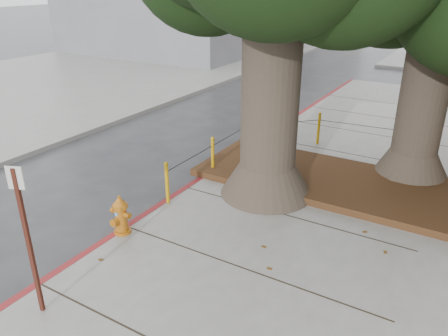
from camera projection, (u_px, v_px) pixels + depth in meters
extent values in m
plane|color=#28282B|center=(213.00, 265.00, 7.57)|extent=(140.00, 140.00, 0.00)
cube|color=slate|center=(84.00, 75.00, 21.99)|extent=(14.00, 60.00, 0.15)
cube|color=maroon|center=(198.00, 182.00, 10.45)|extent=(0.14, 26.00, 0.16)
cube|color=black|center=(335.00, 182.00, 10.12)|extent=(6.40, 2.60, 0.16)
cone|color=#4C3F33|center=(267.00, 178.00, 9.64)|extent=(2.04, 2.04, 0.70)
cylinder|color=#4C3F33|center=(271.00, 88.00, 8.82)|extent=(1.20, 1.20, 4.22)
cone|color=#4C3F33|center=(411.00, 164.00, 10.38)|extent=(1.77, 1.77, 0.70)
cylinder|color=#4C3F33|center=(425.00, 89.00, 9.65)|extent=(1.04, 1.04, 3.84)
cylinder|color=#CB920B|center=(167.00, 184.00, 9.17)|extent=(0.08, 0.08, 0.90)
sphere|color=#CB920B|center=(166.00, 164.00, 8.99)|extent=(0.09, 0.09, 0.09)
cylinder|color=#CB920B|center=(213.00, 156.00, 10.58)|extent=(0.08, 0.08, 0.90)
sphere|color=#CB920B|center=(213.00, 139.00, 10.40)|extent=(0.09, 0.09, 0.09)
cylinder|color=#CB920B|center=(248.00, 135.00, 12.00)|extent=(0.08, 0.08, 0.90)
sphere|color=#CB920B|center=(248.00, 119.00, 11.82)|extent=(0.09, 0.09, 0.09)
cylinder|color=#CB920B|center=(319.00, 129.00, 12.47)|extent=(0.08, 0.08, 0.90)
sphere|color=#CB920B|center=(320.00, 114.00, 12.29)|extent=(0.09, 0.09, 0.09)
cylinder|color=#CB920B|center=(400.00, 140.00, 11.60)|extent=(0.08, 0.08, 0.90)
sphere|color=#CB920B|center=(403.00, 124.00, 11.42)|extent=(0.09, 0.09, 0.09)
cylinder|color=black|center=(191.00, 158.00, 9.77)|extent=(0.02, 1.80, 0.02)
cylinder|color=black|center=(231.00, 135.00, 11.18)|extent=(0.02, 1.80, 0.02)
cylinder|color=black|center=(284.00, 123.00, 12.13)|extent=(1.51, 1.51, 0.02)
cylinder|color=black|center=(359.00, 125.00, 11.93)|extent=(2.20, 0.22, 0.02)
cylinder|color=#B96413|center=(123.00, 231.00, 8.24)|extent=(0.33, 0.33, 0.06)
cylinder|color=#B96413|center=(121.00, 219.00, 8.13)|extent=(0.23, 0.23, 0.50)
cylinder|color=#B96413|center=(120.00, 206.00, 8.03)|extent=(0.30, 0.30, 0.07)
cone|color=#B96413|center=(120.00, 202.00, 7.99)|extent=(0.28, 0.28, 0.14)
cylinder|color=#B96413|center=(119.00, 197.00, 7.95)|extent=(0.06, 0.06, 0.05)
cylinder|color=#B96413|center=(116.00, 211.00, 8.15)|extent=(0.14, 0.10, 0.09)
cylinder|color=#B96413|center=(126.00, 215.00, 8.02)|extent=(0.14, 0.10, 0.09)
cylinder|color=#B96413|center=(117.00, 221.00, 8.04)|extent=(0.14, 0.15, 0.13)
cube|color=#5999D8|center=(116.00, 214.00, 7.99)|extent=(0.07, 0.01, 0.07)
cube|color=#471911|center=(29.00, 244.00, 5.88)|extent=(0.07, 0.07, 2.25)
cube|color=silver|center=(15.00, 178.00, 5.48)|extent=(0.21, 0.10, 0.31)
imported|color=black|center=(233.00, 47.00, 27.51)|extent=(1.75, 4.07, 1.17)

